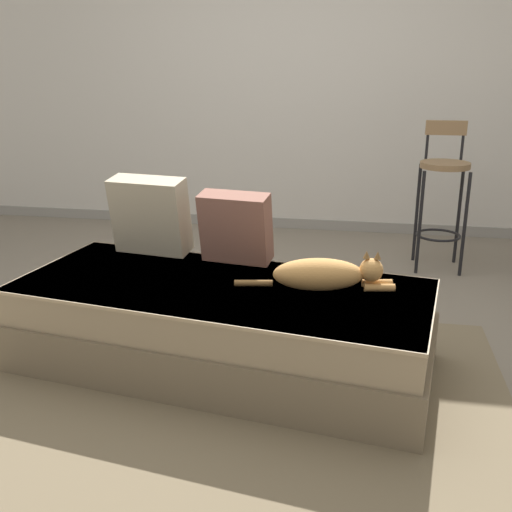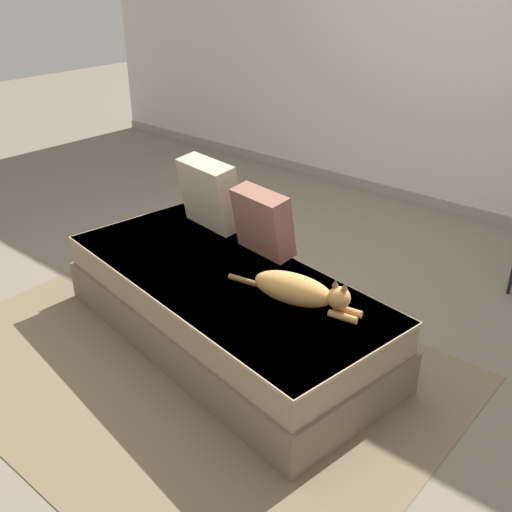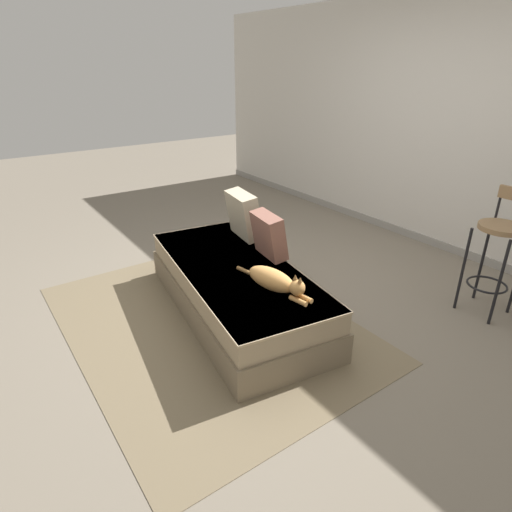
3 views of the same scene
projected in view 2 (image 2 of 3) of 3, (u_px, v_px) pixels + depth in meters
name	position (u px, v px, depth m)	size (l,w,h in m)	color
ground_plane	(269.00, 310.00, 3.67)	(16.00, 16.00, 0.00)	slate
wall_back_panel	(456.00, 48.00, 4.60)	(8.00, 0.10, 2.60)	silver
wall_baseboard_trim	(431.00, 202.00, 5.14)	(8.00, 0.02, 0.09)	gray
area_rug	(186.00, 363.00, 3.19)	(2.69, 1.97, 0.01)	#75664C
couch	(224.00, 307.00, 3.30)	(2.10, 1.16, 0.42)	#766750
throw_pillow_corner	(210.00, 194.00, 3.67)	(0.44, 0.27, 0.43)	beige
throw_pillow_middle	(263.00, 222.00, 3.35)	(0.39, 0.24, 0.38)	#936051
cat	(299.00, 290.00, 2.90)	(0.75, 0.24, 0.19)	tan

